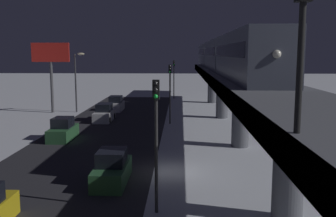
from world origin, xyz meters
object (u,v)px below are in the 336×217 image
(sedan_green_2, at_px, (63,131))
(traffic_light_near, at_px, (156,127))
(rail_signal, at_px, (303,18))
(commercial_billboard, at_px, (51,59))
(subway_train, at_px, (221,54))
(traffic_light_mid, at_px, (170,85))
(sedan_white, at_px, (104,114))
(sedan_green, at_px, (112,169))
(traffic_light_far, at_px, (174,74))
(sedan_white_2, at_px, (116,105))

(sedan_green_2, xyz_separation_m, traffic_light_near, (-9.30, 15.49, 3.40))
(rail_signal, distance_m, commercial_billboard, 43.73)
(subway_train, relative_size, commercial_billboard, 6.23)
(traffic_light_near, distance_m, traffic_light_mid, 23.38)
(sedan_white, xyz_separation_m, sedan_green, (-4.60, 20.83, 0.01))
(traffic_light_far, bearing_deg, sedan_green_2, 73.43)
(sedan_white_2, distance_m, traffic_light_near, 33.81)
(subway_train, relative_size, traffic_light_mid, 8.67)
(sedan_white, bearing_deg, sedan_green, 102.45)
(sedan_white, relative_size, traffic_light_mid, 0.74)
(traffic_light_mid, height_order, traffic_light_far, same)
(subway_train, height_order, sedan_white, subway_train)
(traffic_light_near, bearing_deg, sedan_white_2, -77.12)
(subway_train, bearing_deg, rail_signal, 86.92)
(sedan_white_2, xyz_separation_m, traffic_light_far, (-7.50, -13.96, 3.40))
(commercial_billboard, bearing_deg, subway_train, 177.55)
(commercial_billboard, bearing_deg, rail_signal, 116.25)
(sedan_green, bearing_deg, subway_train, 70.86)
(traffic_light_far, bearing_deg, sedan_white_2, 61.76)
(rail_signal, height_order, sedan_green, rail_signal)
(sedan_green, height_order, traffic_light_far, traffic_light_far)
(sedan_green_2, height_order, traffic_light_mid, traffic_light_mid)
(sedan_white_2, bearing_deg, sedan_green, 99.15)
(sedan_green_2, xyz_separation_m, sedan_white_2, (-1.80, -17.30, -0.00))
(traffic_light_near, xyz_separation_m, traffic_light_mid, (0.00, -23.38, 0.00))
(sedan_white_2, height_order, traffic_light_near, traffic_light_near)
(sedan_white, bearing_deg, sedan_green_2, 79.36)
(sedan_white_2, bearing_deg, traffic_light_far, -118.24)
(sedan_green_2, distance_m, commercial_billboard, 17.59)
(sedan_white, bearing_deg, subway_train, -160.17)
(sedan_white, relative_size, sedan_green, 1.07)
(traffic_light_near, distance_m, traffic_light_far, 46.76)
(subway_train, relative_size, traffic_light_near, 8.67)
(traffic_light_far, distance_m, commercial_billboard, 22.26)
(sedan_green_2, distance_m, sedan_white_2, 17.39)
(sedan_white, height_order, traffic_light_far, traffic_light_far)
(traffic_light_mid, height_order, commercial_billboard, commercial_billboard)
(sedan_green, xyz_separation_m, traffic_light_mid, (-2.90, -19.14, 3.40))
(traffic_light_mid, bearing_deg, traffic_light_far, -90.00)
(sedan_green_2, xyz_separation_m, commercial_billboard, (6.06, -15.37, 6.03))
(sedan_white, bearing_deg, traffic_light_mid, 167.26)
(traffic_light_far, bearing_deg, traffic_light_near, 90.00)
(sedan_green, distance_m, traffic_light_near, 6.16)
(sedan_white, xyz_separation_m, sedan_white_2, (-0.00, -7.72, 0.01))
(commercial_billboard, bearing_deg, sedan_white, 143.63)
(rail_signal, distance_m, sedan_green_2, 28.31)
(rail_signal, distance_m, traffic_light_near, 10.14)
(subway_train, xyz_separation_m, sedan_white, (13.52, 4.88, -6.68))
(rail_signal, bearing_deg, traffic_light_far, -85.89)
(sedan_white_2, xyz_separation_m, commercial_billboard, (7.86, 1.93, 6.03))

